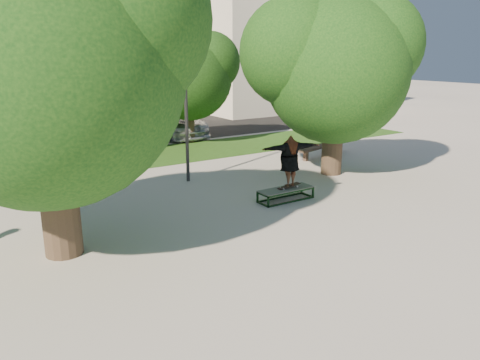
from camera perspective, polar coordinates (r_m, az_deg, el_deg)
ground at (r=12.14m, az=0.30°, el=-6.09°), size 120.00×120.00×0.00m
grass_strip at (r=20.74m, az=-12.02°, el=2.68°), size 30.00×4.00×0.02m
asphalt_strip at (r=26.55m, az=-19.24°, el=4.89°), size 40.00×8.00×0.01m
tree_left at (r=10.69m, az=-23.44°, el=14.05°), size 6.96×5.95×7.12m
tree_right at (r=17.45m, az=11.30°, el=13.94°), size 6.24×5.33×6.51m
bg_tree_mid at (r=22.11m, az=-20.30°, el=13.35°), size 5.76×4.92×6.24m
bg_tree_right at (r=23.57m, az=-6.44°, el=12.96°), size 5.04×4.31×5.43m
lamppost at (r=16.19m, az=-6.65°, el=10.69°), size 0.25×0.15×6.11m
side_building at (r=39.69m, az=4.54°, el=14.68°), size 15.00×10.00×8.00m
grind_box at (r=14.51m, az=5.59°, el=-1.75°), size 1.80×0.60×0.38m
skater_rig at (r=14.31m, az=6.08°, el=2.34°), size 2.00×0.88×1.65m
bench at (r=20.80m, az=10.02°, el=4.00°), size 3.33×1.16×0.51m
car_dark at (r=25.44m, az=-19.94°, el=5.98°), size 2.29×4.43×1.39m
car_grey at (r=26.42m, az=-17.72°, el=6.56°), size 2.57×5.29×1.45m
car_silver_b at (r=25.98m, az=-8.82°, el=7.18°), size 3.01×5.93×1.65m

